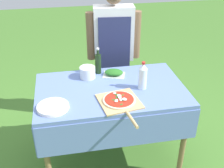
# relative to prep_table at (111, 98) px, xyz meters

# --- Properties ---
(ground_plane) EXTENTS (12.00, 12.00, 0.00)m
(ground_plane) POSITION_rel_prep_table_xyz_m (0.00, 0.00, -0.71)
(ground_plane) COLOR #477A2D
(prep_table) EXTENTS (1.29, 0.80, 0.82)m
(prep_table) POSITION_rel_prep_table_xyz_m (0.00, 0.00, 0.00)
(prep_table) COLOR #607AB7
(prep_table) RESTS_ON ground
(person_cook) EXTENTS (0.57, 0.22, 1.52)m
(person_cook) POSITION_rel_prep_table_xyz_m (0.16, 0.72, 0.19)
(person_cook) COLOR #70604C
(person_cook) RESTS_ON ground
(pizza_on_peel) EXTENTS (0.35, 0.53, 0.05)m
(pizza_on_peel) POSITION_rel_prep_table_xyz_m (0.03, -0.23, 0.12)
(pizza_on_peel) COLOR tan
(pizza_on_peel) RESTS_ON prep_table
(oil_bottle) EXTENTS (0.06, 0.06, 0.25)m
(oil_bottle) POSITION_rel_prep_table_xyz_m (-0.06, 0.30, 0.20)
(oil_bottle) COLOR black
(oil_bottle) RESTS_ON prep_table
(water_bottle) EXTENTS (0.07, 0.07, 0.25)m
(water_bottle) POSITION_rel_prep_table_xyz_m (0.26, -0.05, 0.22)
(water_bottle) COLOR silver
(water_bottle) RESTS_ON prep_table
(herb_container) EXTENTS (0.23, 0.19, 0.06)m
(herb_container) POSITION_rel_prep_table_xyz_m (0.07, 0.23, 0.13)
(herb_container) COLOR silver
(herb_container) RESTS_ON prep_table
(mixing_tub) EXTENTS (0.14, 0.14, 0.10)m
(mixing_tub) POSITION_rel_prep_table_xyz_m (-0.17, 0.23, 0.16)
(mixing_tub) COLOR silver
(mixing_tub) RESTS_ON prep_table
(plate_stack) EXTENTS (0.25, 0.25, 0.02)m
(plate_stack) POSITION_rel_prep_table_xyz_m (-0.49, -0.22, 0.12)
(plate_stack) COLOR white
(plate_stack) RESTS_ON prep_table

